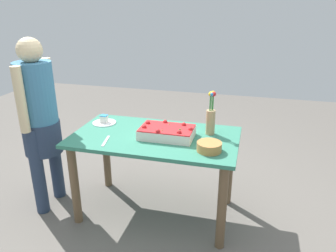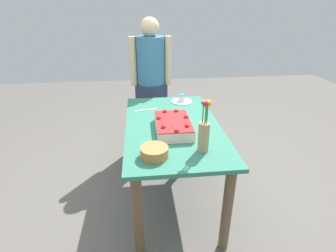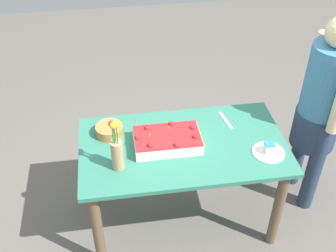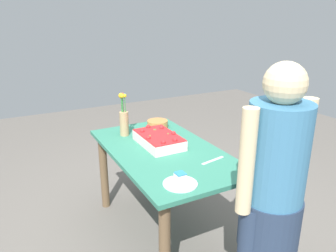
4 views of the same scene
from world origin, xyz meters
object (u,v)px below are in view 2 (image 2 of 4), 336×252
at_px(cake_knife, 146,110).
at_px(fruit_bowl, 154,152).
at_px(serving_plate_with_slice, 182,100).
at_px(person_standing, 151,78).
at_px(sheet_cake, 173,125).
at_px(flower_vase, 204,131).

relative_size(cake_knife, fruit_bowl, 1.10).
height_order(serving_plate_with_slice, fruit_bowl, serving_plate_with_slice).
bearing_deg(person_standing, serving_plate_with_slice, 31.61).
height_order(sheet_cake, person_standing, person_standing).
xyz_separation_m(cake_knife, person_standing, (-0.63, 0.09, 0.12)).
distance_m(serving_plate_with_slice, fruit_bowl, 1.04).
distance_m(sheet_cake, flower_vase, 0.37).
bearing_deg(person_standing, cake_knife, -7.80).
bearing_deg(fruit_bowl, person_standing, 177.75).
relative_size(serving_plate_with_slice, flower_vase, 0.58).
bearing_deg(cake_knife, serving_plate_with_slice, -164.10).
distance_m(fruit_bowl, person_standing, 1.44).
bearing_deg(sheet_cake, flower_vase, 26.07).
distance_m(sheet_cake, cake_knife, 0.48).
height_order(cake_knife, person_standing, person_standing).
height_order(sheet_cake, serving_plate_with_slice, sheet_cake).
height_order(cake_knife, flower_vase, flower_vase).
distance_m(sheet_cake, fruit_bowl, 0.40).
bearing_deg(person_standing, fruit_bowl, -2.25).
distance_m(sheet_cake, person_standing, 1.08).
xyz_separation_m(sheet_cake, serving_plate_with_slice, (-0.62, 0.17, -0.02)).
bearing_deg(sheet_cake, cake_knife, -155.65).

